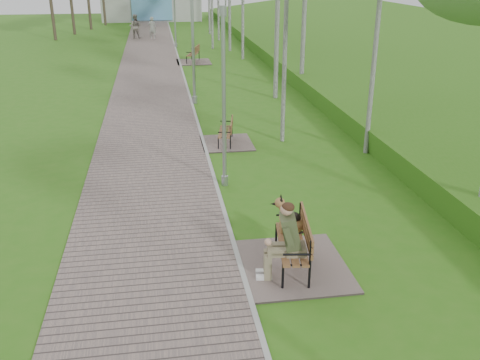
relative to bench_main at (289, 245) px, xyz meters
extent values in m
plane|color=#306B15|center=(-0.93, -0.61, -0.51)|extent=(120.00, 120.00, 0.00)
cube|color=#6B5B56|center=(-2.68, 20.89, -0.49)|extent=(3.50, 67.00, 0.04)
cube|color=#999993|center=(-0.93, 20.89, -0.49)|extent=(0.10, 67.00, 0.05)
cube|color=#3F711D|center=(11.07, 19.39, -0.51)|extent=(14.00, 70.00, 1.60)
cube|color=#9E9E99|center=(-2.43, 50.39, 1.49)|extent=(10.00, 5.00, 4.00)
cube|color=#538EBB|center=(-2.43, 47.79, 0.99)|extent=(4.00, 0.20, 2.60)
cube|color=#6B5B56|center=(0.10, 0.06, -0.49)|extent=(2.06, 2.29, 0.04)
cube|color=brown|center=(0.05, 0.06, 0.01)|extent=(0.76, 1.77, 0.05)
cube|color=brown|center=(0.32, 0.02, 0.31)|extent=(0.29, 1.71, 0.38)
cube|color=#6B5B56|center=(-0.18, 7.91, -0.49)|extent=(1.65, 1.83, 0.04)
cube|color=brown|center=(-0.23, 7.91, -0.10)|extent=(0.65, 1.43, 0.04)
cube|color=brown|center=(-0.01, 7.87, 0.15)|extent=(0.28, 1.36, 0.30)
cube|color=#6B5B56|center=(-0.08, 23.70, -0.49)|extent=(2.00, 2.23, 0.04)
cube|color=brown|center=(-0.13, 23.70, -0.01)|extent=(0.91, 1.74, 0.04)
cube|color=brown|center=(0.12, 23.63, 0.29)|extent=(0.47, 1.62, 0.37)
cylinder|color=#92959A|center=(-0.69, 4.38, -0.38)|extent=(0.18, 0.18, 0.27)
cylinder|color=#92959A|center=(-0.69, 4.38, 1.71)|extent=(0.11, 0.11, 4.45)
cylinder|color=#92959A|center=(-0.69, 4.38, 3.98)|extent=(0.16, 0.16, 0.22)
cylinder|color=#92959A|center=(-0.79, 13.57, -0.35)|extent=(0.21, 0.21, 0.31)
cylinder|color=#92959A|center=(-0.79, 13.57, 2.09)|extent=(0.12, 0.12, 5.20)
cylinder|color=#92959A|center=(-0.86, 30.17, -0.36)|extent=(0.20, 0.20, 0.30)
cylinder|color=#92959A|center=(-0.86, 30.17, 1.98)|extent=(0.12, 0.12, 4.99)
imported|color=beige|center=(-2.46, 34.80, 0.34)|extent=(0.73, 0.62, 1.70)
imported|color=gray|center=(-3.80, 35.31, 0.42)|extent=(1.02, 0.86, 1.85)
cylinder|color=silver|center=(1.70, 7.91, 3.49)|extent=(0.18, 0.18, 8.00)
cylinder|color=silver|center=(4.03, 6.33, 3.48)|extent=(0.17, 0.17, 7.98)
cylinder|color=silver|center=(1.64, 29.03, 2.71)|extent=(0.15, 0.15, 6.45)
camera|label=1|loc=(-2.33, -8.77, 5.02)|focal=40.00mm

